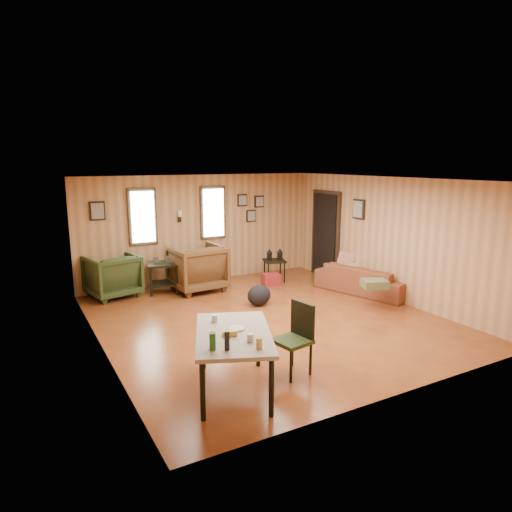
# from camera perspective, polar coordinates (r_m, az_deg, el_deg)

# --- Properties ---
(room) EXTENTS (5.54, 6.04, 2.44)m
(room) POSITION_cam_1_polar(r_m,az_deg,el_deg) (8.00, 1.50, 1.05)
(room) COLOR brown
(room) RESTS_ON ground
(sofa) EXTENTS (1.13, 2.06, 0.77)m
(sofa) POSITION_cam_1_polar(r_m,az_deg,el_deg) (9.71, 13.36, -2.29)
(sofa) COLOR brown
(sofa) RESTS_ON ground
(recliner_brown) EXTENTS (1.10, 1.03, 1.07)m
(recliner_brown) POSITION_cam_1_polar(r_m,az_deg,el_deg) (9.69, -7.39, -1.18)
(recliner_brown) COLOR #523418
(recliner_brown) RESTS_ON ground
(recliner_green) EXTENTS (1.09, 1.04, 0.95)m
(recliner_green) POSITION_cam_1_polar(r_m,az_deg,el_deg) (9.61, -17.54, -2.13)
(recliner_green) COLOR #283618
(recliner_green) RESTS_ON ground
(end_table) EXTENTS (0.74, 0.71, 0.78)m
(end_table) POSITION_cam_1_polar(r_m,az_deg,el_deg) (9.63, -11.52, -2.01)
(end_table) COLOR black
(end_table) RESTS_ON ground
(side_table) EXTENTS (0.59, 0.59, 0.75)m
(side_table) POSITION_cam_1_polar(r_m,az_deg,el_deg) (10.36, 2.32, -0.38)
(side_table) COLOR black
(side_table) RESTS_ON ground
(cooler) EXTENTS (0.41, 0.32, 0.26)m
(cooler) POSITION_cam_1_polar(r_m,az_deg,el_deg) (10.09, 1.87, -2.93)
(cooler) COLOR maroon
(cooler) RESTS_ON ground
(backpack) EXTENTS (0.49, 0.38, 0.40)m
(backpack) POSITION_cam_1_polar(r_m,az_deg,el_deg) (8.67, 0.39, -4.93)
(backpack) COLOR black
(backpack) RESTS_ON ground
(sofa_pillows) EXTENTS (1.08, 1.92, 0.39)m
(sofa_pillows) POSITION_cam_1_polar(r_m,az_deg,el_deg) (9.33, 12.90, -2.05)
(sofa_pillows) COLOR #505730
(sofa_pillows) RESTS_ON sofa
(dining_table) EXTENTS (1.35, 1.66, 0.94)m
(dining_table) POSITION_cam_1_polar(r_m,az_deg,el_deg) (5.43, -2.85, -10.18)
(dining_table) COLOR gray
(dining_table) RESTS_ON ground
(dining_chair) EXTENTS (0.48, 0.48, 0.93)m
(dining_chair) POSITION_cam_1_polar(r_m,az_deg,el_deg) (5.95, 5.05, -9.73)
(dining_chair) COLOR #283618
(dining_chair) RESTS_ON ground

